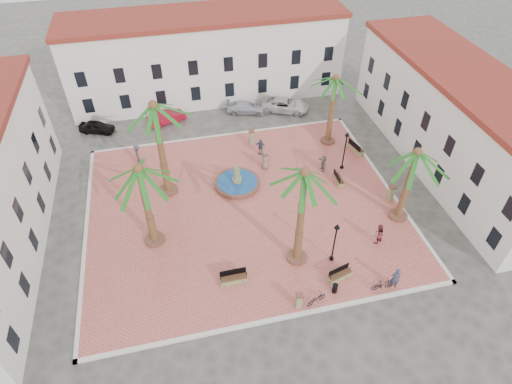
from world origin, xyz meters
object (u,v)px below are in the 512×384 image
(palm_ne, at_px, (335,85))
(car_silver, at_px, (246,107))
(car_red, at_px, (167,117))
(cyclist_b, at_px, (378,234))
(bollard_se, at_px, (299,300))
(bench_s, at_px, (234,279))
(cyclist_a, at_px, (395,278))
(pedestrian_north, at_px, (138,153))
(pedestrian_east, at_px, (323,163))
(lamppost_e, at_px, (346,144))
(bollard_e, at_px, (391,193))
(palm_nw, at_px, (155,116))
(palm_e, at_px, (415,161))
(bicycle_a, at_px, (316,299))
(bollard_n, at_px, (251,137))
(bicycle_b, at_px, (383,284))
(bench_se, at_px, (340,275))
(fountain, at_px, (237,182))
(car_white, at_px, (285,105))
(pedestrian_fountain_a, at_px, (265,160))
(car_black, at_px, (97,127))
(palm_sw, at_px, (140,178))
(bench_ne, at_px, (356,148))
(pedestrian_fountain_b, at_px, (260,147))
(palm_s, at_px, (304,183))
(litter_bin, at_px, (335,288))
(bench_e, at_px, (339,179))
(lamppost_s, at_px, (336,236))

(palm_ne, height_order, car_silver, palm_ne)
(car_red, bearing_deg, cyclist_b, -163.74)
(bollard_se, relative_size, car_silver, 0.31)
(bench_s, relative_size, cyclist_a, 1.06)
(palm_ne, xyz_separation_m, pedestrian_north, (-18.77, 1.15, -5.38))
(bollard_se, bearing_deg, pedestrian_east, 64.02)
(lamppost_e, xyz_separation_m, bollard_e, (2.38, -5.05, -1.95))
(lamppost_e, bearing_deg, palm_nw, 178.35)
(lamppost_e, distance_m, car_red, 19.58)
(palm_e, xyz_separation_m, bench_s, (-14.52, -3.33, -5.53))
(lamppost_e, bearing_deg, cyclist_b, -95.14)
(cyclist_a, distance_m, bicycle_a, 5.78)
(bollard_n, distance_m, pedestrian_east, 7.92)
(palm_nw, height_order, pedestrian_east, palm_nw)
(bollard_n, distance_m, bicycle_b, 19.92)
(bench_se, bearing_deg, cyclist_a, -39.78)
(fountain, height_order, pedestrian_east, fountain)
(car_red, bearing_deg, car_white, -110.58)
(pedestrian_fountain_a, bearing_deg, car_black, 137.59)
(palm_ne, bearing_deg, palm_sw, -151.80)
(bollard_n, bearing_deg, bench_ne, -20.50)
(bollard_e, distance_m, pedestrian_fountain_b, 12.92)
(pedestrian_north, xyz_separation_m, car_white, (16.27, 5.82, -0.29))
(lamppost_e, bearing_deg, car_silver, 118.98)
(palm_e, distance_m, bench_se, 10.14)
(bollard_n, bearing_deg, palm_s, -89.88)
(bicycle_a, distance_m, car_black, 29.52)
(bench_se, distance_m, bollard_se, 3.96)
(pedestrian_fountain_a, height_order, car_black, pedestrian_fountain_a)
(palm_e, bearing_deg, bollard_e, 82.87)
(bicycle_a, relative_size, pedestrian_fountain_a, 0.82)
(fountain, distance_m, litter_bin, 13.49)
(bench_ne, distance_m, car_white, 10.25)
(palm_nw, relative_size, pedestrian_fountain_a, 4.75)
(palm_sw, bearing_deg, bench_e, 11.58)
(palm_s, xyz_separation_m, bicycle_a, (0.11, -4.01, -7.07))
(bench_s, relative_size, lamppost_e, 0.50)
(pedestrian_north, bearing_deg, pedestrian_fountain_a, -114.81)
(lamppost_s, relative_size, bollard_e, 2.52)
(bollard_e, bearing_deg, car_silver, 117.89)
(pedestrian_fountain_b, bearing_deg, bicycle_a, -59.01)
(cyclist_b, distance_m, car_black, 30.33)
(bicycle_b, bearing_deg, car_silver, 11.42)
(palm_s, xyz_separation_m, litter_bin, (1.68, -3.47, -7.11))
(bench_ne, distance_m, bollard_e, 7.27)
(palm_ne, bearing_deg, car_black, 162.15)
(bench_s, distance_m, pedestrian_fountain_b, 15.32)
(car_black, bearing_deg, cyclist_b, -114.64)
(cyclist_b, bearing_deg, palm_ne, -118.26)
(bollard_e, bearing_deg, fountain, 158.50)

